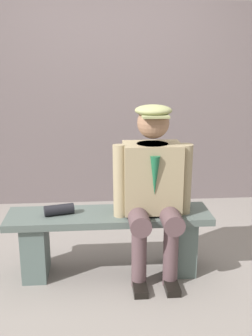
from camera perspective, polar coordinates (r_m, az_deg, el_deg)
The scene contains 5 objects.
ground_plane at distance 3.24m, azimuth -2.34°, elevation -14.54°, with size 30.00×30.00×0.00m, color gray.
bench at distance 3.09m, azimuth -2.40°, elevation -9.54°, with size 1.53×0.38×0.49m.
seated_man at distance 2.92m, azimuth 3.85°, elevation -2.32°, with size 0.59×0.54×1.30m.
rolled_magazine at distance 3.02m, azimuth -9.55°, elevation -5.88°, with size 0.08×0.08×0.22m, color black.
stadium_wall at distance 4.55m, azimuth -3.37°, elevation 8.93°, with size 12.00×0.24×2.21m, color #635759.
Camera 1 is at (0.10, 2.80, 1.62)m, focal length 42.59 mm.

